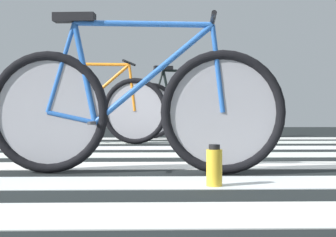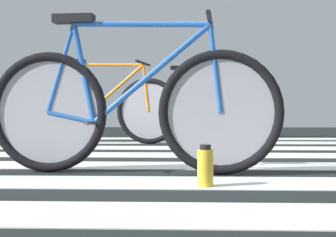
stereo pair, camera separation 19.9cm
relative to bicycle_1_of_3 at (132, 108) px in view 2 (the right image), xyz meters
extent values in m
cube|color=black|center=(0.13, 0.54, -0.40)|extent=(18.00, 14.00, 0.02)
cube|color=silver|center=(0.07, -1.12, -0.38)|extent=(5.20, 0.44, 0.00)
cube|color=silver|center=(0.15, -0.36, -0.38)|extent=(5.20, 0.44, 0.00)
cube|color=silver|center=(0.22, 0.40, -0.38)|extent=(5.20, 0.44, 0.00)
cube|color=silver|center=(0.28, 1.16, -0.38)|extent=(5.20, 0.44, 0.00)
cube|color=silver|center=(0.08, 1.91, -0.38)|extent=(5.20, 0.44, 0.00)
cube|color=silver|center=(0.15, 2.69, -0.38)|extent=(5.20, 0.44, 0.00)
cube|color=silver|center=(0.16, 3.43, -0.38)|extent=(5.20, 0.44, 0.00)
torus|color=black|center=(-0.50, 0.04, -0.03)|extent=(0.72, 0.11, 0.72)
torus|color=black|center=(0.51, -0.04, -0.03)|extent=(0.72, 0.11, 0.72)
cylinder|color=gray|center=(-0.50, 0.04, -0.03)|extent=(0.61, 0.06, 0.61)
cylinder|color=gray|center=(0.51, -0.04, -0.03)|extent=(0.61, 0.06, 0.61)
cylinder|color=#2457A8|center=(0.05, 0.00, 0.48)|extent=(0.80, 0.10, 0.05)
cylinder|color=#2457A8|center=(0.11, -0.01, 0.19)|extent=(0.70, 0.09, 0.59)
cylinder|color=#2457A8|center=(-0.28, 0.02, 0.20)|extent=(0.16, 0.05, 0.59)
cylinder|color=#2457A8|center=(-0.36, 0.03, -0.06)|extent=(0.29, 0.05, 0.09)
cylinder|color=#2457A8|center=(-0.42, 0.03, 0.23)|extent=(0.19, 0.04, 0.53)
cylinder|color=#2457A8|center=(0.48, -0.04, 0.22)|extent=(0.09, 0.04, 0.50)
cube|color=black|center=(-0.34, 0.03, 0.52)|extent=(0.25, 0.11, 0.05)
cylinder|color=black|center=(0.45, -0.04, 0.49)|extent=(0.07, 0.52, 0.03)
cylinder|color=#4C4C51|center=(-0.22, 0.02, -0.09)|extent=(0.05, 0.34, 0.02)
torus|color=black|center=(-1.10, 2.66, -0.03)|extent=(0.71, 0.18, 0.72)
torus|color=black|center=(-0.09, 2.47, -0.03)|extent=(0.71, 0.18, 0.72)
cylinder|color=gray|center=(-1.10, 2.66, -0.03)|extent=(0.60, 0.12, 0.61)
cylinder|color=gray|center=(-0.09, 2.47, -0.03)|extent=(0.60, 0.12, 0.61)
cylinder|color=orange|center=(-0.55, 2.55, 0.48)|extent=(0.79, 0.18, 0.05)
cylinder|color=orange|center=(-0.49, 2.54, 0.19)|extent=(0.70, 0.16, 0.59)
cylinder|color=orange|center=(-0.88, 2.62, 0.20)|extent=(0.16, 0.06, 0.59)
cylinder|color=orange|center=(-0.96, 2.63, -0.06)|extent=(0.29, 0.08, 0.09)
cylinder|color=orange|center=(-1.02, 2.64, 0.23)|extent=(0.19, 0.06, 0.53)
cylinder|color=orange|center=(-0.12, 2.48, 0.22)|extent=(0.09, 0.04, 0.50)
cube|color=black|center=(-0.94, 2.63, 0.52)|extent=(0.25, 0.13, 0.05)
cylinder|color=black|center=(-0.15, 2.48, 0.49)|extent=(0.12, 0.52, 0.03)
cylinder|color=#4C4C51|center=(-0.82, 2.61, -0.09)|extent=(0.08, 0.34, 0.02)
torus|color=black|center=(0.07, 3.44, -0.03)|extent=(0.71, 0.20, 0.72)
torus|color=black|center=(1.07, 3.64, -0.03)|extent=(0.71, 0.20, 0.72)
cylinder|color=gray|center=(0.07, 3.44, -0.03)|extent=(0.60, 0.12, 0.61)
cylinder|color=gray|center=(1.07, 3.64, -0.03)|extent=(0.60, 0.12, 0.61)
cylinder|color=black|center=(0.62, 3.55, 0.48)|extent=(0.79, 0.19, 0.05)
cylinder|color=black|center=(0.68, 3.56, 0.19)|extent=(0.69, 0.17, 0.59)
cylinder|color=black|center=(0.29, 3.49, 0.20)|extent=(0.16, 0.06, 0.59)
cylinder|color=black|center=(0.21, 3.47, -0.06)|extent=(0.29, 0.08, 0.09)
cylinder|color=black|center=(0.15, 3.46, 0.23)|extent=(0.19, 0.06, 0.53)
cylinder|color=black|center=(1.05, 3.64, 0.22)|extent=(0.09, 0.05, 0.50)
cube|color=black|center=(0.23, 3.47, 0.52)|extent=(0.25, 0.14, 0.05)
cylinder|color=black|center=(1.02, 3.63, 0.49)|extent=(0.13, 0.52, 0.03)
cylinder|color=#4C4C51|center=(0.35, 3.50, -0.09)|extent=(0.09, 0.34, 0.02)
cylinder|color=gold|center=(0.41, -0.48, -0.29)|extent=(0.08, 0.08, 0.18)
cylinder|color=black|center=(0.41, -0.48, -0.19)|extent=(0.05, 0.05, 0.02)
camera|label=1|loc=(0.12, -2.86, -0.01)|focal=52.75mm
camera|label=2|loc=(0.32, -2.86, -0.01)|focal=52.75mm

